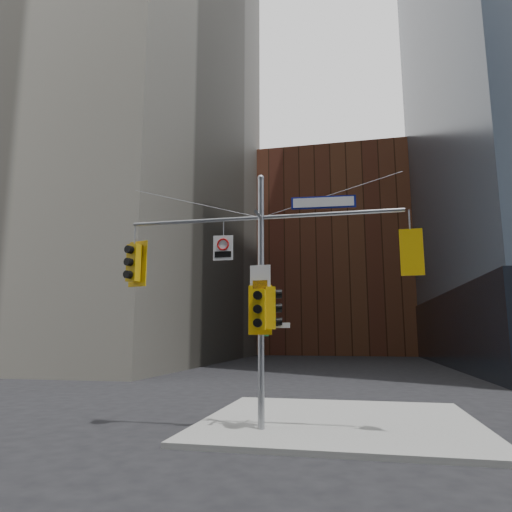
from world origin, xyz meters
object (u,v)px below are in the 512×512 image
at_px(street_sign_blade, 323,202).
at_px(traffic_light_east_arm, 411,253).
at_px(traffic_light_pole_side, 273,308).
at_px(traffic_light_west_arm, 134,263).
at_px(regulatory_sign_arm, 223,247).
at_px(traffic_light_pole_front, 259,309).
at_px(signal_assembly, 261,272).

bearing_deg(street_sign_blade, traffic_light_east_arm, -3.61).
xyz_separation_m(traffic_light_east_arm, traffic_light_pole_side, (-3.77, 0.01, -1.42)).
xyz_separation_m(traffic_light_east_arm, street_sign_blade, (-2.29, 0.00, 1.55)).
distance_m(traffic_light_west_arm, street_sign_blade, 5.97).
bearing_deg(regulatory_sign_arm, street_sign_blade, -2.98).
xyz_separation_m(traffic_light_pole_front, street_sign_blade, (1.81, 0.27, 3.02)).
xyz_separation_m(traffic_light_west_arm, street_sign_blade, (5.76, -0.01, 1.55)).
distance_m(traffic_light_pole_side, regulatory_sign_arm, 2.30).
height_order(traffic_light_pole_side, traffic_light_pole_front, traffic_light_pole_front).
xyz_separation_m(signal_assembly, traffic_light_pole_side, (0.33, 0.02, -1.03)).
distance_m(traffic_light_west_arm, traffic_light_pole_front, 4.23).
relative_size(street_sign_blade, regulatory_sign_arm, 2.47).
distance_m(traffic_light_west_arm, traffic_light_pole_side, 4.51).
bearing_deg(signal_assembly, traffic_light_pole_front, -90.06).
height_order(traffic_light_west_arm, traffic_light_pole_front, traffic_light_west_arm).
bearing_deg(traffic_light_west_arm, signal_assembly, 14.64).
height_order(traffic_light_east_arm, regulatory_sign_arm, regulatory_sign_arm).
bearing_deg(traffic_light_pole_front, traffic_light_pole_side, 38.20).
relative_size(signal_assembly, traffic_light_pole_side, 6.84).
height_order(traffic_light_west_arm, street_sign_blade, street_sign_blade).
bearing_deg(traffic_light_pole_front, traffic_light_west_arm, 173.58).
xyz_separation_m(signal_assembly, regulatory_sign_arm, (-1.12, -0.02, 0.76)).
bearing_deg(traffic_light_west_arm, traffic_light_pole_front, 10.78).
bearing_deg(traffic_light_west_arm, traffic_light_pole_side, 14.85).
distance_m(signal_assembly, traffic_light_pole_front, 1.12).
height_order(signal_assembly, traffic_light_pole_side, signal_assembly).
bearing_deg(street_sign_blade, traffic_light_pole_front, -175.08).
relative_size(traffic_light_east_arm, regulatory_sign_arm, 1.70).
distance_m(signal_assembly, traffic_light_west_arm, 3.97).
distance_m(signal_assembly, regulatory_sign_arm, 1.35).
bearing_deg(traffic_light_east_arm, regulatory_sign_arm, 3.29).
height_order(signal_assembly, regulatory_sign_arm, signal_assembly).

